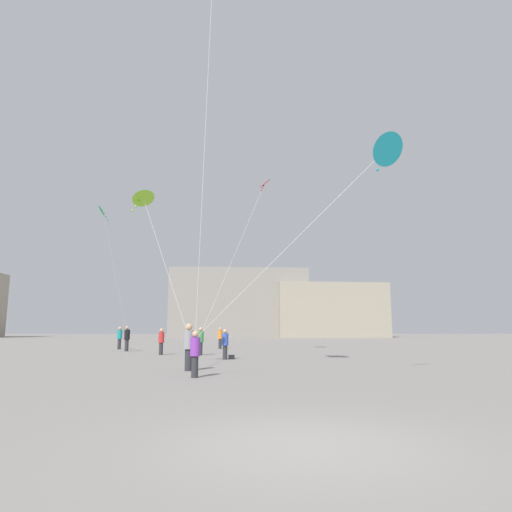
# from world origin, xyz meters

# --- Properties ---
(ground_plane) EXTENTS (300.00, 300.00, 0.00)m
(ground_plane) POSITION_xyz_m (0.00, 0.00, 0.00)
(ground_plane) COLOR gray
(person_in_blue) EXTENTS (0.35, 0.35, 1.63)m
(person_in_blue) POSITION_xyz_m (-1.69, 18.18, 0.89)
(person_in_blue) COLOR #2D2D33
(person_in_blue) RESTS_ON ground_plane
(person_in_black) EXTENTS (0.41, 0.41, 1.86)m
(person_in_black) POSITION_xyz_m (-9.25, 27.47, 1.02)
(person_in_black) COLOR #2D2D33
(person_in_black) RESTS_ON ground_plane
(person_in_green) EXTENTS (0.38, 0.38, 1.74)m
(person_in_green) POSITION_xyz_m (-3.37, 22.26, 0.95)
(person_in_green) COLOR #2D2D33
(person_in_green) RESTS_ON ground_plane
(person_in_teal) EXTENTS (0.40, 0.40, 1.81)m
(person_in_teal) POSITION_xyz_m (-10.64, 30.73, 0.99)
(person_in_teal) COLOR #2D2D33
(person_in_teal) RESTS_ON ground_plane
(person_in_purple) EXTENTS (0.34, 0.34, 1.58)m
(person_in_purple) POSITION_xyz_m (-2.44, 9.00, 0.86)
(person_in_purple) COLOR #2D2D33
(person_in_purple) RESTS_ON ground_plane
(person_in_red) EXTENTS (0.36, 0.36, 1.67)m
(person_in_red) POSITION_xyz_m (-5.91, 22.66, 0.92)
(person_in_red) COLOR #2D2D33
(person_in_red) RESTS_ON ground_plane
(person_in_grey) EXTENTS (0.40, 0.40, 1.85)m
(person_in_grey) POSITION_xyz_m (-2.94, 11.50, 1.01)
(person_in_grey) COLOR #2D2D33
(person_in_grey) RESTS_ON ground_plane
(person_in_orange) EXTENTS (0.39, 0.39, 1.77)m
(person_in_orange) POSITION_xyz_m (-2.51, 31.53, 0.97)
(person_in_orange) COLOR #2D2D33
(person_in_orange) RESTS_ON ground_plane
(kite_emerald_diamond) EXTENTS (1.55, 4.31, 8.77)m
(kite_emerald_diamond) POSITION_xyz_m (-10.39, 23.70, 9.55)
(kite_emerald_diamond) COLOR green
(kite_crimson_delta) EXTENTS (4.72, 2.72, 10.98)m
(kite_crimson_delta) POSITION_xyz_m (0.74, 24.21, 11.74)
(kite_crimson_delta) COLOR red
(kite_cyan_diamond) EXTENTS (7.24, 1.90, 6.99)m
(kite_cyan_diamond) POSITION_xyz_m (4.05, 7.71, 7.70)
(kite_cyan_diamond) COLOR #1EB2C6
(kite_lime_diamond) EXTENTS (2.90, 1.55, 6.35)m
(kite_lime_diamond) POSITION_xyz_m (-5.16, 12.39, 7.26)
(kite_lime_diamond) COLOR #8CD12D
(building_centre_hall) EXTENTS (27.06, 10.97, 13.35)m
(building_centre_hall) POSITION_xyz_m (-1.00, 83.78, 6.68)
(building_centre_hall) COLOR gray
(building_centre_hall) RESTS_ON ground_plane
(building_right_hall) EXTENTS (22.16, 12.13, 10.49)m
(building_right_hall) POSITION_xyz_m (17.00, 82.86, 5.25)
(building_right_hall) COLOR #A39984
(building_right_hall) RESTS_ON ground_plane
(handbag_beside_flyer) EXTENTS (0.34, 0.21, 0.24)m
(handbag_beside_flyer) POSITION_xyz_m (-1.34, 18.28, 0.12)
(handbag_beside_flyer) COLOR black
(handbag_beside_flyer) RESTS_ON ground_plane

